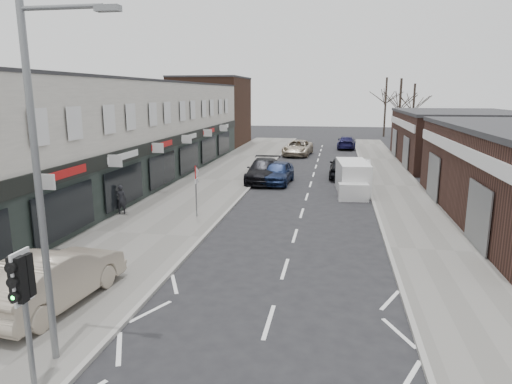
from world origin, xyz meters
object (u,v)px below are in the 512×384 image
at_px(traffic_light, 23,289).
at_px(parked_car_left_a, 278,172).
at_px(parked_car_left_b, 264,171).
at_px(parked_car_left_c, 298,148).
at_px(warning_sign, 196,176).
at_px(parked_car_right_a, 360,168).
at_px(white_van, 353,178).
at_px(parked_car_right_b, 342,167).
at_px(street_lamp, 44,171).
at_px(parked_car_right_c, 347,142).
at_px(sedan_on_pavement, 54,278).
at_px(pedestrian, 121,199).

bearing_deg(traffic_light, parked_car_left_a, 85.04).
distance_m(parked_car_left_b, parked_car_left_c, 14.75).
bearing_deg(traffic_light, warning_sign, 93.10).
distance_m(warning_sign, parked_car_right_a, 16.16).
relative_size(white_van, parked_car_right_b, 1.09).
bearing_deg(parked_car_right_a, parked_car_left_a, 33.00).
xyz_separation_m(white_van, parked_car_left_c, (-4.98, 17.34, -0.16)).
bearing_deg(street_lamp, parked_car_right_a, 73.07).
distance_m(parked_car_left_a, parked_car_right_c, 22.52).
bearing_deg(parked_car_right_b, parked_car_left_a, 36.05).
distance_m(parked_car_left_c, parked_car_right_b, 12.74).
xyz_separation_m(sedan_on_pavement, parked_car_left_a, (4.04, 20.18, -0.16)).
bearing_deg(parked_car_right_a, white_van, 83.93).
height_order(parked_car_right_b, parked_car_right_c, parked_car_right_b).
bearing_deg(parked_car_right_b, pedestrian, 50.12).
distance_m(sedan_on_pavement, parked_car_left_c, 35.58).
relative_size(pedestrian, parked_car_left_c, 0.27).
height_order(white_van, parked_car_left_a, white_van).
bearing_deg(white_van, parked_car_right_c, 84.38).
bearing_deg(sedan_on_pavement, street_lamp, 131.61).
xyz_separation_m(traffic_light, parked_car_right_c, (7.24, 45.86, -1.70)).
distance_m(pedestrian, parked_car_right_c, 34.20).
relative_size(parked_car_left_b, parked_car_right_a, 1.30).
bearing_deg(sedan_on_pavement, traffic_light, 123.35).
distance_m(pedestrian, parked_car_right_b, 17.51).
relative_size(sedan_on_pavement, parked_car_left_c, 0.90).
height_order(white_van, parked_car_left_b, white_van).
distance_m(white_van, parked_car_left_a, 5.55).
bearing_deg(warning_sign, pedestrian, -177.65).
height_order(parked_car_right_a, parked_car_right_c, parked_car_right_c).
relative_size(traffic_light, pedestrian, 2.04).
xyz_separation_m(sedan_on_pavement, parked_car_right_c, (9.20, 42.10, -0.23)).
relative_size(parked_car_left_a, parked_car_right_a, 1.08).
xyz_separation_m(pedestrian, parked_car_right_a, (12.70, 13.73, -0.17)).
bearing_deg(parked_car_right_b, traffic_light, 77.07).
bearing_deg(pedestrian, parked_car_left_b, -130.84).
height_order(white_van, parked_car_left_c, white_van).
bearing_deg(parked_car_right_a, pedestrian, 48.20).
bearing_deg(pedestrian, parked_car_right_a, -144.77).
xyz_separation_m(white_van, parked_car_left_a, (-5.10, 2.18, -0.15)).
bearing_deg(parked_car_left_a, parked_car_left_b, 160.42).
bearing_deg(parked_car_left_a, street_lamp, -91.89).
distance_m(street_lamp, parked_car_right_c, 45.42).
height_order(parked_car_left_c, parked_car_right_c, parked_car_left_c).
bearing_deg(traffic_light, street_lamp, 95.88).
bearing_deg(parked_car_right_c, street_lamp, 83.98).
height_order(pedestrian, parked_car_left_c, pedestrian).
bearing_deg(warning_sign, street_lamp, -87.16).
bearing_deg(pedestrian, parked_car_left_c, -117.50).
bearing_deg(parked_car_right_b, sedan_on_pavement, 70.63).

